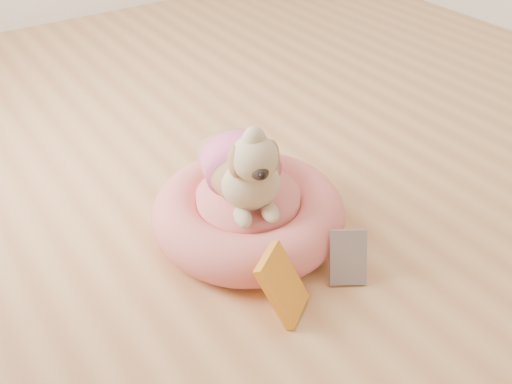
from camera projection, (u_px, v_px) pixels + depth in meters
floor at (313, 136)px, 2.72m from camera, size 4.50×4.50×0.00m
pet_bed at (248, 213)px, 2.09m from camera, size 0.71×0.71×0.18m
dog at (243, 153)px, 1.93m from camera, size 0.46×0.55×0.35m
book_yellow at (282, 285)px, 1.77m from camera, size 0.20×0.20×0.22m
book_white at (348, 257)px, 1.90m from camera, size 0.16×0.15×0.18m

